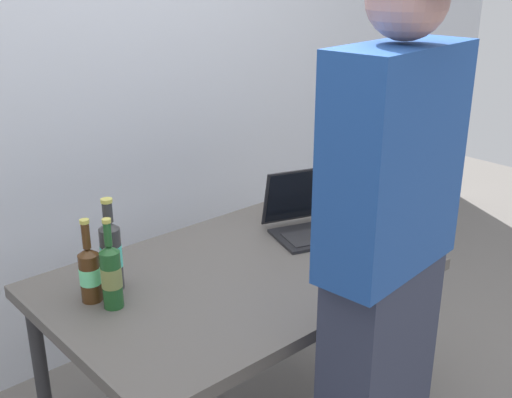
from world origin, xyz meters
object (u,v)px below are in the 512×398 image
laptop (310,218)px  beer_bottle_green (111,253)px  beer_bottle_amber (90,272)px  beer_bottle_brown (111,275)px  person_figure (384,281)px

laptop → beer_bottle_green: 0.84m
beer_bottle_amber → beer_bottle_brown: beer_bottle_brown is taller
person_figure → beer_bottle_brown: bearing=123.4°
beer_bottle_green → beer_bottle_brown: (-0.06, -0.11, -0.02)m
beer_bottle_amber → person_figure: (0.49, -0.77, 0.10)m
laptop → beer_bottle_brown: size_ratio=1.33×
laptop → person_figure: 0.82m
beer_bottle_green → beer_bottle_brown: 0.12m
beer_bottle_green → beer_bottle_amber: beer_bottle_green is taller
person_figure → beer_bottle_green: bearing=116.4°
beer_bottle_green → person_figure: person_figure is taller
beer_bottle_green → beer_bottle_amber: bearing=-165.4°
beer_bottle_green → beer_bottle_amber: (-0.09, -0.02, -0.03)m
laptop → beer_bottle_amber: 0.92m
beer_bottle_amber → person_figure: 0.92m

